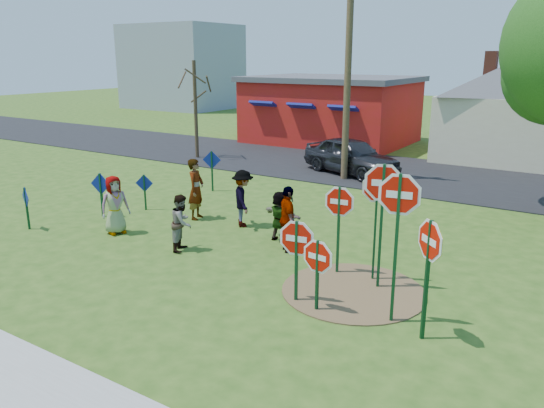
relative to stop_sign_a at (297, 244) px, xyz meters
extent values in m
plane|color=#2C4F16|center=(-3.65, 2.09, -1.29)|extent=(120.00, 120.00, 0.00)
cube|color=black|center=(-3.65, 13.59, -1.27)|extent=(120.00, 7.50, 0.04)
cylinder|color=brown|center=(0.85, 1.09, -1.27)|extent=(3.20, 3.20, 0.03)
cube|color=#A71D10|center=(-9.15, 20.09, 0.51)|extent=(9.00, 7.00, 3.60)
cube|color=#4C4C51|center=(-9.15, 20.09, 2.46)|extent=(9.40, 7.40, 0.30)
cube|color=navy|center=(-11.65, 16.49, 1.11)|extent=(1.60, 0.78, 0.45)
cube|color=navy|center=(-9.15, 16.49, 1.11)|extent=(1.60, 0.78, 0.45)
cube|color=navy|center=(-6.65, 16.49, 1.11)|extent=(1.60, 0.78, 0.45)
cube|color=beige|center=(1.85, 20.09, 0.31)|extent=(8.00, 7.00, 3.20)
pyramid|color=#4C4C51|center=(1.85, 20.09, 4.11)|extent=(9.40, 9.40, 2.20)
cube|color=brown|center=(-0.15, 19.09, 3.31)|extent=(0.55, 0.55, 1.40)
cube|color=#8C939E|center=(-31.65, 32.09, 2.71)|extent=(10.00, 8.00, 8.00)
cube|color=#103C1F|center=(0.00, 0.00, -0.39)|extent=(0.07, 0.08, 1.79)
cylinder|color=white|center=(0.00, 0.00, 0.13)|extent=(1.03, 0.18, 1.04)
cylinder|color=#C00F03|center=(0.00, 0.00, 0.13)|extent=(0.89, 0.16, 0.90)
cube|color=white|center=(0.00, 0.00, 0.13)|extent=(0.45, 0.08, 0.13)
cube|color=#103C1F|center=(0.96, 1.93, -0.01)|extent=(0.07, 0.08, 2.56)
cylinder|color=white|center=(0.96, 1.93, 0.93)|extent=(0.90, 0.31, 0.94)
cylinder|color=#C00F03|center=(0.96, 1.93, 0.93)|extent=(0.78, 0.27, 0.81)
cube|color=white|center=(0.96, 1.93, 0.93)|extent=(0.39, 0.14, 0.12)
cylinder|color=gold|center=(0.96, 1.93, 0.93)|extent=(0.90, 0.31, 0.94)
cube|color=#103C1F|center=(2.05, 0.22, 0.21)|extent=(0.07, 0.08, 3.00)
cylinder|color=white|center=(2.05, 0.22, 1.31)|extent=(1.08, 0.22, 1.09)
cylinder|color=#C00F03|center=(2.05, 0.22, 1.31)|extent=(0.93, 0.20, 0.94)
cube|color=white|center=(2.05, 0.22, 1.31)|extent=(0.47, 0.10, 0.14)
cube|color=#103C1F|center=(1.23, 1.59, 0.14)|extent=(0.08, 0.09, 2.86)
cylinder|color=white|center=(1.23, 1.59, 1.15)|extent=(1.09, 0.35, 1.14)
cylinder|color=#C00F03|center=(1.23, 1.59, 1.15)|extent=(0.95, 0.31, 0.98)
cube|color=white|center=(1.23, 1.59, 1.15)|extent=(0.48, 0.15, 0.14)
cylinder|color=gold|center=(1.23, 1.59, 1.15)|extent=(1.09, 0.35, 1.14)
cube|color=#103C1F|center=(0.58, -0.16, -0.52)|extent=(0.06, 0.07, 1.53)
cylinder|color=white|center=(0.58, -0.16, -0.11)|extent=(0.95, 0.13, 0.95)
cylinder|color=#C00F03|center=(0.58, -0.16, -0.11)|extent=(0.82, 0.11, 0.82)
cube|color=white|center=(0.58, -0.16, -0.11)|extent=(0.42, 0.05, 0.12)
cube|color=#103C1F|center=(2.77, -0.11, -0.14)|extent=(0.09, 0.09, 2.30)
cylinder|color=white|center=(2.77, -0.11, 0.64)|extent=(0.77, 0.71, 1.03)
cylinder|color=#C00F03|center=(2.77, -0.11, 0.64)|extent=(0.67, 0.61, 0.89)
cube|color=white|center=(2.77, -0.11, 0.64)|extent=(0.34, 0.31, 0.13)
cylinder|color=gold|center=(2.77, -0.11, 0.64)|extent=(0.77, 0.70, 1.03)
cube|color=#103C1F|center=(0.08, 1.86, -0.22)|extent=(0.06, 0.07, 2.14)
cylinder|color=white|center=(0.08, 1.86, 0.50)|extent=(0.97, 0.13, 0.98)
cylinder|color=#C00F03|center=(0.08, 1.86, 0.50)|extent=(0.84, 0.12, 0.84)
cube|color=white|center=(0.08, 1.86, 0.50)|extent=(0.43, 0.06, 0.12)
cube|color=#103C1F|center=(-9.28, -0.12, -0.64)|extent=(0.07, 0.07, 1.30)
cube|color=navy|center=(-9.28, -0.12, -0.29)|extent=(0.61, 0.22, 0.64)
cube|color=#103C1F|center=(-8.44, 1.99, -0.57)|extent=(0.07, 0.08, 1.43)
cube|color=navy|center=(-8.44, 1.99, -0.20)|extent=(0.71, 0.19, 0.72)
cube|color=#103C1F|center=(-7.82, 3.30, -0.68)|extent=(0.07, 0.07, 1.22)
cube|color=navy|center=(-7.82, 3.30, -0.35)|extent=(0.56, 0.28, 0.61)
cube|color=#103C1F|center=(-7.54, 6.59, -0.51)|extent=(0.08, 0.08, 1.56)
cube|color=navy|center=(-7.54, 6.59, -0.06)|extent=(0.67, 0.30, 0.71)
imported|color=#3C4D7E|center=(-6.74, 1.06, -0.42)|extent=(0.81, 0.99, 1.74)
imported|color=#2D7969|center=(-5.69, 3.46, -0.31)|extent=(0.65, 0.81, 1.95)
imported|color=#914E42|center=(-4.14, 1.06, -0.52)|extent=(0.82, 0.91, 1.54)
imported|color=#323236|center=(-3.96, 3.62, -0.41)|extent=(1.24, 1.28, 1.76)
imported|color=#48325B|center=(-1.69, 2.47, -0.39)|extent=(1.05, 1.06, 1.80)
imported|color=#194C27|center=(-2.31, 3.07, -0.56)|extent=(1.41, 0.75, 1.45)
imported|color=#2C2B30|center=(-4.25, 12.22, -0.45)|extent=(5.02, 3.36, 1.59)
cylinder|color=#4C3823|center=(-4.07, 11.14, 3.18)|extent=(0.28, 0.28, 8.94)
cylinder|color=#382819|center=(-12.53, 11.58, 1.14)|extent=(0.18, 0.18, 4.86)
camera|label=1|loc=(5.15, -9.05, 3.79)|focal=35.00mm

